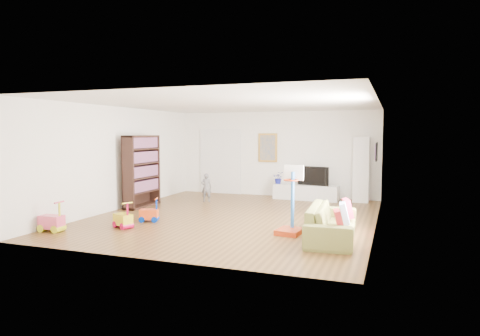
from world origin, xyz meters
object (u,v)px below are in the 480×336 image
(bookshelf, at_px, (142,171))
(media_console, at_px, (306,192))
(sofa, at_px, (332,222))
(basketball_hoop, at_px, (290,200))

(bookshelf, bearing_deg, media_console, 34.76)
(media_console, bearing_deg, bookshelf, -142.23)
(bookshelf, xyz_separation_m, sofa, (5.40, -1.86, -0.66))
(media_console, relative_size, basketball_hoop, 1.42)
(media_console, bearing_deg, sofa, -69.74)
(media_console, distance_m, bookshelf, 4.90)
(bookshelf, distance_m, basketball_hoop, 4.89)
(media_console, distance_m, sofa, 4.82)
(sofa, height_order, basketball_hoop, basketball_hoop)
(bookshelf, distance_m, sofa, 5.75)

